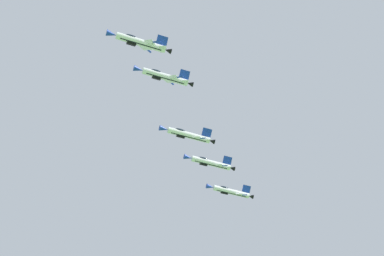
{
  "coord_description": "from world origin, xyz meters",
  "views": [
    {
      "loc": [
        -4.21,
        -1.52,
        1.53
      ],
      "look_at": [
        19.82,
        101.59,
        110.02
      ],
      "focal_mm": 51.71,
      "sensor_mm": 36.0,
      "label": 1
    }
  ],
  "objects": [
    {
      "name": "fighter_jet_lead",
      "position": [
        1.14,
        75.89,
        109.06
      ],
      "size": [
        15.96,
        8.48,
        6.52
      ],
      "rotation": [
        0.0,
        -0.69,
        1.69
      ],
      "color": "white"
    },
    {
      "name": "fighter_jet_left_wing",
      "position": [
        9.09,
        86.98,
        111.82
      ],
      "size": [
        15.96,
        8.47,
        6.54
      ],
      "rotation": [
        0.0,
        -0.69,
        1.69
      ],
      "color": "white"
    },
    {
      "name": "fighter_jet_right_wing",
      "position": [
        18.79,
        102.29,
        107.76
      ],
      "size": [
        15.96,
        8.03,
        7.04
      ],
      "rotation": [
        0.0,
        -0.76,
        1.69
      ],
      "color": "white"
    },
    {
      "name": "fighter_jet_left_outer",
      "position": [
        28.33,
        114.8,
        110.52
      ],
      "size": [
        15.96,
        8.38,
        6.64
      ],
      "rotation": [
        0.0,
        -0.7,
        1.69
      ],
      "color": "white"
    },
    {
      "name": "fighter_jet_right_outer",
      "position": [
        38.59,
        128.57,
        112.5
      ],
      "size": [
        15.96,
        8.31,
        6.72
      ],
      "rotation": [
        0.0,
        -0.71,
        1.69
      ],
      "color": "white"
    }
  ]
}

